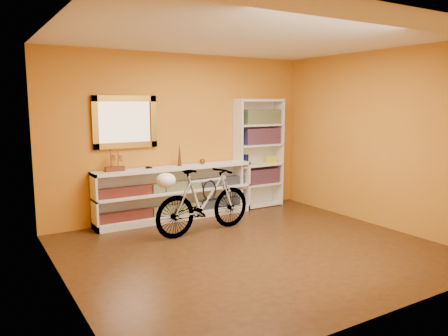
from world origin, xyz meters
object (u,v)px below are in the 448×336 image
helmet (166,180)px  bookcase (258,154)px  bicycle (204,201)px  console_unit (176,193)px

helmet → bookcase: bearing=23.6°
bookcase → bicycle: bookcase is taller
console_unit → bookcase: size_ratio=1.37×
console_unit → bicycle: size_ratio=1.64×
console_unit → bookcase: (1.60, 0.03, 0.52)m
console_unit → bicycle: bearing=-88.0°
bicycle → helmet: bearing=90.0°
bicycle → console_unit: bearing=-3.8°
bookcase → helmet: (-2.18, -0.95, -0.13)m
bookcase → helmet: 2.38m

